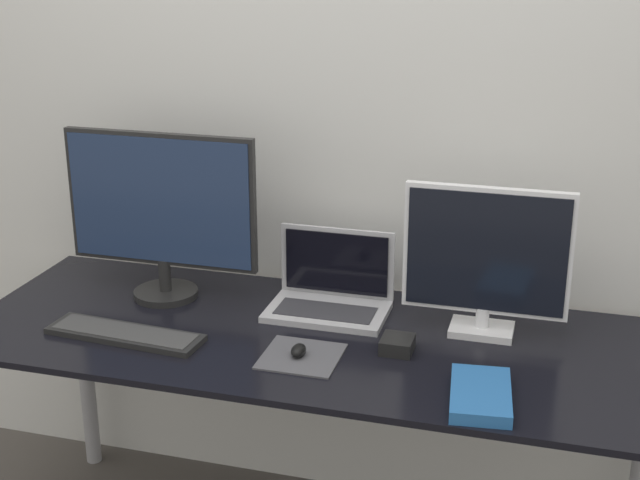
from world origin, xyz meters
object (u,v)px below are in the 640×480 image
(monitor_right, at_px, (486,258))
(keyboard, at_px, (125,334))
(mouse, at_px, (297,350))
(book, at_px, (481,395))
(power_brick, at_px, (397,345))
(monitor_left, at_px, (161,210))
(laptop, at_px, (332,291))

(monitor_right, height_order, keyboard, monitor_right)
(mouse, bearing_deg, book, -11.46)
(keyboard, bearing_deg, power_brick, 9.18)
(monitor_left, xyz_separation_m, mouse, (0.49, -0.27, -0.25))
(monitor_right, height_order, laptop, monitor_right)
(monitor_left, height_order, power_brick, monitor_left)
(mouse, height_order, power_brick, power_brick)
(monitor_left, xyz_separation_m, keyboard, (0.01, -0.29, -0.26))
(keyboard, distance_m, book, 0.95)
(mouse, bearing_deg, keyboard, -178.53)
(monitor_left, bearing_deg, keyboard, -87.11)
(monitor_left, xyz_separation_m, laptop, (0.49, 0.04, -0.21))
(monitor_left, height_order, monitor_right, monitor_left)
(monitor_right, height_order, power_brick, monitor_right)
(mouse, distance_m, power_brick, 0.26)
(monitor_left, relative_size, power_brick, 6.46)
(laptop, bearing_deg, book, -41.47)
(monitor_right, relative_size, power_brick, 4.94)
(monitor_right, relative_size, book, 1.74)
(monitor_left, distance_m, keyboard, 0.38)
(laptop, bearing_deg, monitor_left, -175.20)
(monitor_left, relative_size, book, 2.28)
(laptop, distance_m, mouse, 0.32)
(book, bearing_deg, monitor_left, 158.96)
(monitor_left, xyz_separation_m, power_brick, (0.73, -0.17, -0.25))
(monitor_right, bearing_deg, keyboard, -162.52)
(power_brick, bearing_deg, monitor_left, 166.76)
(book, height_order, power_brick, power_brick)
(keyboard, bearing_deg, mouse, 1.47)
(book, xyz_separation_m, power_brick, (-0.23, 0.20, 0.00))
(keyboard, bearing_deg, laptop, 34.28)
(monitor_left, bearing_deg, monitor_right, 0.00)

